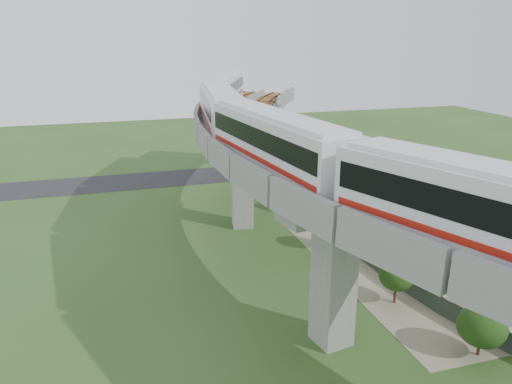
# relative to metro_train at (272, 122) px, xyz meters

# --- Properties ---
(ground) EXTENTS (160.00, 160.00, 0.00)m
(ground) POSITION_rel_metro_train_xyz_m (-0.35, 0.26, -12.31)
(ground) COLOR #354F1F
(ground) RESTS_ON ground
(dirt_lot) EXTENTS (18.00, 26.00, 0.04)m
(dirt_lot) POSITION_rel_metro_train_xyz_m (13.65, -1.74, -12.29)
(dirt_lot) COLOR gray
(dirt_lot) RESTS_ON ground
(asphalt_road) EXTENTS (60.00, 8.00, 0.03)m
(asphalt_road) POSITION_rel_metro_train_xyz_m (-0.35, 30.26, -12.29)
(asphalt_road) COLOR #232326
(asphalt_road) RESTS_ON ground
(viaduct) EXTENTS (19.58, 73.98, 11.40)m
(viaduct) POSITION_rel_metro_train_xyz_m (3.49, 0.26, -3.26)
(viaduct) COLOR #99968E
(viaduct) RESTS_ON ground
(metro_train) EXTENTS (10.83, 61.35, 3.64)m
(metro_train) POSITION_rel_metro_train_xyz_m (0.00, 0.00, 0.00)
(metro_train) COLOR silver
(metro_train) RESTS_ON ground
(fence) EXTENTS (3.87, 38.73, 1.50)m
(fence) POSITION_rel_metro_train_xyz_m (9.41, 0.26, -11.56)
(fence) COLOR #2D382D
(fence) RESTS_ON ground
(tree_0) EXTENTS (2.76, 2.76, 3.32)m
(tree_0) POSITION_rel_metro_train_xyz_m (11.38, 22.17, -10.16)
(tree_0) COLOR #382314
(tree_0) RESTS_ON ground
(tree_1) EXTENTS (2.98, 2.98, 3.41)m
(tree_1) POSITION_rel_metro_train_xyz_m (7.48, 13.12, -10.17)
(tree_1) COLOR #382314
(tree_1) RESTS_ON ground
(tree_2) EXTENTS (2.52, 2.52, 3.46)m
(tree_2) POSITION_rel_metro_train_xyz_m (6.52, 2.83, -9.93)
(tree_2) COLOR #382314
(tree_2) RESTS_ON ground
(tree_3) EXTENTS (2.50, 2.50, 3.23)m
(tree_3) POSITION_rel_metro_train_xyz_m (6.95, -7.24, -10.14)
(tree_3) COLOR #382314
(tree_3) RESTS_ON ground
(tree_4) EXTENTS (2.89, 2.89, 3.22)m
(tree_4) POSITION_rel_metro_train_xyz_m (8.42, -14.12, -10.32)
(tree_4) COLOR #382314
(tree_4) RESTS_ON ground
(car_white) EXTENTS (1.43, 3.10, 1.03)m
(car_white) POSITION_rel_metro_train_xyz_m (9.10, -3.57, -11.75)
(car_white) COLOR white
(car_white) RESTS_ON dirt_lot
(car_red) EXTENTS (2.88, 3.28, 1.07)m
(car_red) POSITION_rel_metro_train_xyz_m (15.36, -4.28, -11.73)
(car_red) COLOR maroon
(car_red) RESTS_ON dirt_lot
(car_dark) EXTENTS (3.87, 2.27, 1.05)m
(car_dark) POSITION_rel_metro_train_xyz_m (15.29, 2.07, -11.74)
(car_dark) COLOR black
(car_dark) RESTS_ON dirt_lot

